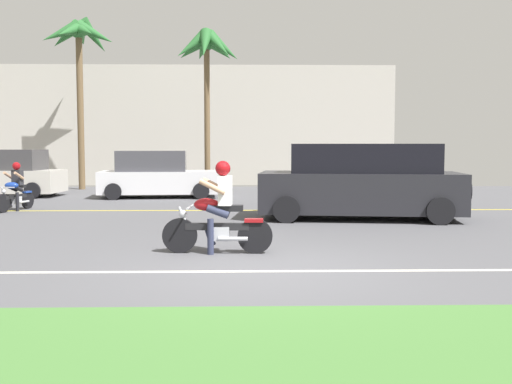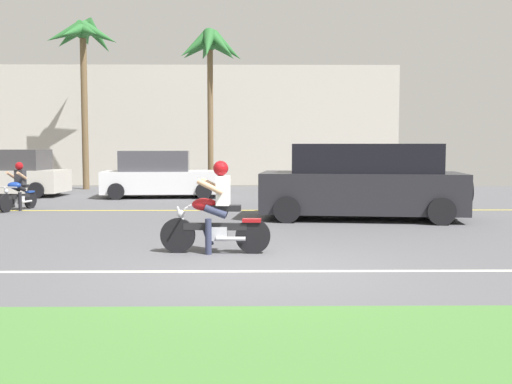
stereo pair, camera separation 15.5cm
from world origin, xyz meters
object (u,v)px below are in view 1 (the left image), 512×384
Objects in this scene: parked_car_0 at (1,175)px; motorcyclist at (218,214)px; palm_tree_1 at (79,42)px; parked_car_1 at (157,176)px; suv_nearby at (361,182)px; palm_tree_2 at (207,54)px; motorcyclist_distant at (16,190)px.

motorcyclist is at bearing -54.73° from parked_car_0.
motorcyclist is at bearing -67.46° from palm_tree_1.
parked_car_1 is at bearing -5.33° from parked_car_0.
suv_nearby is 10.49m from palm_tree_2.
motorcyclist_distant is at bearing 130.96° from motorcyclist.
parked_car_1 is 0.67× the size of palm_tree_2.
parked_car_0 is at bearing 149.19° from suv_nearby.
motorcyclist_distant is at bearing -127.86° from palm_tree_2.
motorcyclist is 5.79m from suv_nearby.
parked_car_0 is at bearing -119.23° from palm_tree_1.
parked_car_1 is 2.65× the size of motorcyclist_distant.
motorcyclist_distant is (-5.00, -6.43, -4.75)m from palm_tree_2.
parked_car_1 is (-5.93, 6.37, -0.15)m from suv_nearby.
parked_car_0 is 8.76m from palm_tree_2.
parked_car_1 is at bearing -128.12° from palm_tree_2.
palm_tree_1 reaches higher than motorcyclist_distant.
motorcyclist_distant is (-3.32, -4.29, -0.19)m from parked_car_1.
suv_nearby is 9.48m from motorcyclist_distant.
palm_tree_1 is at bearing 112.54° from motorcyclist.
palm_tree_2 reaches higher than parked_car_0.
suv_nearby is at bearing -47.05° from parked_car_1.
suv_nearby is at bearing -47.19° from palm_tree_1.
parked_car_0 reaches higher than motorcyclist.
palm_tree_2 reaches higher than parked_car_1.
palm_tree_2 is (1.68, 2.14, 4.56)m from parked_car_1.
motorcyclist is at bearing -86.10° from palm_tree_2.
palm_tree_2 reaches higher than suv_nearby.
parked_car_0 is (-8.21, 11.61, 0.12)m from motorcyclist.
parked_car_0 is 5.65m from parked_car_1.
motorcyclist is 0.26× the size of palm_tree_1.
parked_car_1 is (-2.58, 11.08, 0.10)m from motorcyclist.
palm_tree_2 is 3.95× the size of motorcyclist_distant.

